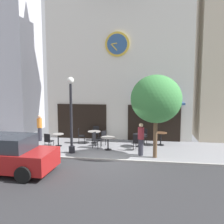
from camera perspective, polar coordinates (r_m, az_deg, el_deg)
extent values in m
cube|color=gray|center=(14.08, 0.87, -8.55)|extent=(26.17, 4.49, 0.05)
cube|color=#2D2D30|center=(9.24, -3.66, -16.98)|extent=(26.17, 5.89, 0.05)
cube|color=#A8A5A0|center=(11.95, -0.59, -11.05)|extent=(26.17, 0.12, 0.08)
cube|color=silver|center=(16.89, 1.69, 11.06)|extent=(9.48, 2.05, 9.92)
cylinder|color=gold|center=(15.95, 1.22, 15.49)|extent=(1.54, 0.10, 1.54)
cylinder|color=#2D5184|center=(15.89, 1.19, 15.52)|extent=(1.26, 0.04, 1.26)
cube|color=gold|center=(15.88, 0.53, 15.62)|extent=(0.35, 0.03, 0.11)
cube|color=gold|center=(15.85, 0.48, 14.83)|extent=(0.41, 0.03, 0.43)
cube|color=black|center=(16.46, -7.03, -2.17)|extent=(3.32, 0.10, 2.30)
cube|color=black|center=(15.87, 9.71, -2.55)|extent=(3.32, 0.10, 2.30)
cube|color=#33568C|center=(15.41, 10.88, 2.02)|extent=(3.03, 0.90, 0.12)
cube|color=#B2B2BC|center=(20.93, -24.57, 14.50)|extent=(5.14, 3.50, 13.45)
cylinder|color=black|center=(13.33, -9.33, -8.60)|extent=(0.32, 0.32, 0.36)
cylinder|color=black|center=(13.00, -9.47, -1.60)|extent=(0.14, 0.14, 3.65)
sphere|color=white|center=(12.86, -9.64, 7.26)|extent=(0.36, 0.36, 0.36)
cylinder|color=brown|center=(12.36, 10.03, -5.79)|extent=(0.20, 0.20, 2.06)
ellipsoid|color=#3D8442|center=(12.09, 10.21, 3.01)|extent=(2.47, 2.23, 2.35)
cylinder|color=black|center=(14.80, -12.40, -6.40)|extent=(0.07, 0.07, 0.73)
cylinder|color=black|center=(14.88, -12.36, -7.71)|extent=(0.40, 0.40, 0.03)
cylinder|color=gray|center=(14.72, -12.43, -5.03)|extent=(0.64, 0.64, 0.03)
cylinder|color=black|center=(15.22, -4.16, -5.88)|extent=(0.07, 0.07, 0.73)
cylinder|color=black|center=(15.30, -4.15, -7.16)|extent=(0.40, 0.40, 0.03)
cylinder|color=gray|center=(15.15, -4.17, -4.54)|extent=(0.78, 0.78, 0.03)
cylinder|color=black|center=(13.69, -0.94, -7.36)|extent=(0.07, 0.07, 0.70)
cylinder|color=black|center=(13.78, -0.93, -8.72)|extent=(0.40, 0.40, 0.03)
cylinder|color=gray|center=(13.61, -0.94, -5.93)|extent=(0.79, 0.79, 0.03)
cylinder|color=black|center=(14.43, 6.44, -6.62)|extent=(0.07, 0.07, 0.73)
cylinder|color=black|center=(14.52, 6.42, -7.96)|extent=(0.40, 0.40, 0.03)
cylinder|color=black|center=(14.35, 6.46, -5.21)|extent=(0.79, 0.79, 0.03)
cylinder|color=black|center=(14.96, 11.28, -6.18)|extent=(0.07, 0.07, 0.75)
cylinder|color=black|center=(15.04, 11.24, -7.52)|extent=(0.40, 0.40, 0.03)
cylinder|color=brown|center=(14.88, 11.31, -4.77)|extent=(0.72, 0.72, 0.03)
cube|color=black|center=(15.31, -7.11, -5.52)|extent=(0.49, 0.49, 0.04)
cube|color=black|center=(15.26, -7.80, -4.70)|extent=(0.14, 0.38, 0.45)
cylinder|color=black|center=(15.19, -6.45, -6.47)|extent=(0.03, 0.03, 0.45)
cylinder|color=black|center=(15.52, -6.47, -6.19)|extent=(0.03, 0.03, 0.45)
cylinder|color=black|center=(15.19, -7.74, -6.49)|extent=(0.03, 0.03, 0.45)
cylinder|color=black|center=(15.52, -7.73, -6.21)|extent=(0.03, 0.03, 0.45)
cube|color=black|center=(15.15, 7.23, -5.65)|extent=(0.53, 0.53, 0.04)
cube|color=black|center=(15.26, 7.52, -4.70)|extent=(0.36, 0.19, 0.45)
cylinder|color=black|center=(15.12, 6.35, -6.54)|extent=(0.03, 0.03, 0.45)
cylinder|color=black|center=(14.98, 7.53, -6.68)|extent=(0.03, 0.03, 0.45)
cylinder|color=black|center=(15.42, 6.90, -6.28)|extent=(0.03, 0.03, 0.45)
cylinder|color=black|center=(15.28, 8.06, -6.42)|extent=(0.03, 0.03, 0.45)
cube|color=black|center=(14.29, -14.40, -6.58)|extent=(0.48, 0.48, 0.04)
cube|color=black|center=(14.09, -14.86, -5.83)|extent=(0.38, 0.12, 0.45)
cylinder|color=black|center=(14.38, -13.43, -7.38)|extent=(0.03, 0.03, 0.45)
cylinder|color=black|center=(14.57, -14.53, -7.23)|extent=(0.03, 0.03, 0.45)
cylinder|color=black|center=(14.11, -14.22, -7.68)|extent=(0.03, 0.03, 0.45)
cylinder|color=black|center=(14.30, -15.34, -7.51)|extent=(0.03, 0.03, 0.45)
cube|color=black|center=(15.94, -3.80, -4.99)|extent=(0.44, 0.44, 0.04)
cube|color=black|center=(16.07, -3.74, -4.07)|extent=(0.38, 0.08, 0.45)
cylinder|color=black|center=(15.84, -4.48, -5.90)|extent=(0.03, 0.03, 0.45)
cylinder|color=black|center=(15.80, -3.25, -5.92)|extent=(0.03, 0.03, 0.45)
cylinder|color=black|center=(16.17, -4.33, -5.64)|extent=(0.03, 0.03, 0.45)
cylinder|color=black|center=(16.13, -3.13, -5.66)|extent=(0.03, 0.03, 0.45)
cube|color=black|center=(13.72, 5.97, -6.95)|extent=(0.51, 0.51, 0.04)
cube|color=black|center=(13.50, 5.69, -6.19)|extent=(0.37, 0.17, 0.45)
cylinder|color=black|center=(13.86, 6.88, -7.78)|extent=(0.03, 0.03, 0.45)
cylinder|color=black|center=(13.99, 5.58, -7.63)|extent=(0.03, 0.03, 0.45)
cylinder|color=black|center=(13.56, 6.35, -8.10)|extent=(0.03, 0.03, 0.45)
cylinder|color=black|center=(13.68, 5.02, -7.95)|extent=(0.03, 0.03, 0.45)
cube|color=black|center=(14.64, -2.47, -6.04)|extent=(0.55, 0.55, 0.04)
cube|color=black|center=(14.46, -1.97, -5.28)|extent=(0.24, 0.34, 0.45)
cylinder|color=black|center=(14.92, -2.47, -6.68)|extent=(0.03, 0.03, 0.45)
cylinder|color=black|center=(14.69, -3.41, -6.90)|extent=(0.03, 0.03, 0.45)
cylinder|color=black|center=(14.69, -1.52, -6.89)|extent=(0.03, 0.03, 0.45)
cylinder|color=black|center=(14.45, -2.46, -7.13)|extent=(0.03, 0.03, 0.45)
cube|color=black|center=(14.06, -3.59, -6.58)|extent=(0.51, 0.51, 0.04)
cube|color=black|center=(14.10, -4.23, -5.61)|extent=(0.16, 0.37, 0.45)
cylinder|color=black|center=(13.89, -3.33, -7.71)|extent=(0.03, 0.03, 0.45)
cylinder|color=black|center=(14.18, -2.64, -7.40)|extent=(0.03, 0.03, 0.45)
cylinder|color=black|center=(14.06, -4.54, -7.54)|extent=(0.03, 0.03, 0.45)
cylinder|color=black|center=(14.34, -3.83, -7.24)|extent=(0.03, 0.03, 0.45)
cylinder|color=#2D2D38|center=(12.76, 6.71, -8.12)|extent=(0.34, 0.34, 0.85)
cylinder|color=maroon|center=(12.60, 6.76, -4.94)|extent=(0.42, 0.42, 0.60)
sphere|color=tan|center=(12.52, 6.78, -3.10)|extent=(0.22, 0.22, 0.22)
cylinder|color=#2D2D38|center=(16.46, -16.43, -4.97)|extent=(0.37, 0.37, 0.85)
cylinder|color=orange|center=(16.33, -16.52, -2.47)|extent=(0.45, 0.45, 0.60)
sphere|color=tan|center=(16.27, -16.57, -1.05)|extent=(0.22, 0.22, 0.22)
cube|color=maroon|center=(11.30, -23.97, -9.76)|extent=(4.35, 1.94, 0.75)
cube|color=#262B33|center=(11.13, -24.14, -6.52)|extent=(2.46, 1.66, 0.60)
cylinder|color=black|center=(9.92, -19.94, -13.54)|extent=(0.65, 0.24, 0.64)
cylinder|color=black|center=(11.42, -15.31, -10.66)|extent=(0.65, 0.24, 0.64)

